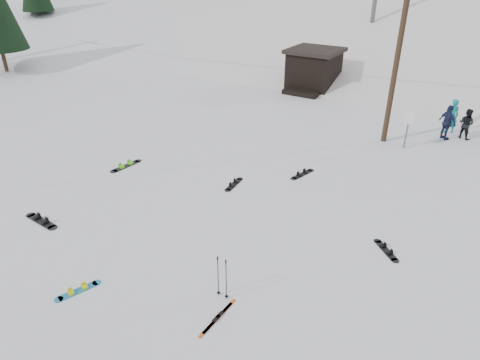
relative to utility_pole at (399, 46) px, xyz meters
The scene contains 18 objects.
ground 14.90m from the utility_pole, 98.13° to the right, with size 200.00×200.00×0.00m, color white.
ski_slope 44.31m from the utility_pole, 92.79° to the left, with size 60.00×75.00×45.00m, color white.
ridge_left 53.35m from the utility_pole, 138.18° to the left, with size 34.00×85.00×38.00m, color white.
treeline_left 44.65m from the utility_pole, 144.16° to the left, with size 20.00×64.00×10.00m, color black, non-canonical shape.
utility_pole is the anchor object (origin of this frame).
trail_sign 3.60m from the utility_pole, 21.04° to the right, with size 0.50×0.09×1.85m.
lift_hut 10.40m from the utility_pole, 135.24° to the left, with size 3.40×4.10×2.75m.
hero_snowboard 16.79m from the utility_pole, 104.64° to the right, with size 0.59×1.26×0.09m.
hero_skis 15.08m from the utility_pole, 90.83° to the right, with size 0.11×1.57×0.08m.
ski_poles 14.20m from the utility_pole, 92.35° to the right, with size 0.36×0.09×1.30m.
board_scatter_a 16.78m from the utility_pole, 120.05° to the right, with size 1.70×0.40×0.12m.
board_scatter_b 10.03m from the utility_pole, 115.57° to the right, with size 0.37×1.36×0.10m.
board_scatter_c 13.54m from the utility_pole, 134.03° to the right, with size 0.44×1.66×0.12m.
board_scatter_d 10.60m from the utility_pole, 73.69° to the right, with size 1.00×0.96×0.09m.
board_scatter_f 7.57m from the utility_pole, 108.10° to the right, with size 0.55×1.39×0.10m.
skier_teal 5.45m from the utility_pole, 49.31° to the left, with size 0.67×0.44×1.82m, color #0D8184.
skier_dark 5.73m from the utility_pole, 37.24° to the left, with size 0.76×0.59×1.56m, color black.
skier_navy 4.93m from the utility_pole, 36.37° to the left, with size 1.05×0.44×1.79m, color #191F3F.
Camera 1 is at (6.63, -6.89, 8.30)m, focal length 32.00 mm.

